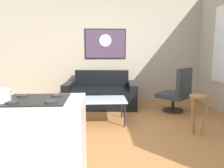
# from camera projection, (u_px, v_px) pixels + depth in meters

# --- Properties ---
(ground) EXTENTS (6.40, 6.40, 0.04)m
(ground) POSITION_uv_depth(u_px,v_px,m) (107.00, 135.00, 3.68)
(ground) COLOR #A86D3A
(back_wall) EXTENTS (6.40, 0.05, 2.80)m
(back_wall) POSITION_uv_depth(u_px,v_px,m) (103.00, 49.00, 5.83)
(back_wall) COLOR #B5AA95
(back_wall) RESTS_ON ground
(couch) EXTENTS (1.80, 1.07, 0.86)m
(couch) POSITION_uv_depth(u_px,v_px,m) (101.00, 95.00, 5.38)
(couch) COLOR black
(couch) RESTS_ON ground
(coffee_table) EXTENTS (1.01, 0.65, 0.46)m
(coffee_table) POSITION_uv_depth(u_px,v_px,m) (100.00, 101.00, 4.18)
(coffee_table) COLOR silver
(coffee_table) RESTS_ON ground
(armchair) EXTENTS (0.88, 0.88, 1.00)m
(armchair) POSITION_uv_depth(u_px,v_px,m) (177.00, 92.00, 4.87)
(armchair) COLOR black
(armchair) RESTS_ON ground
(bar_stool) EXTENTS (0.33, 0.32, 0.66)m
(bar_stool) POSITION_uv_depth(u_px,v_px,m) (198.00, 105.00, 3.60)
(bar_stool) COLOR #9B6B3D
(bar_stool) RESTS_ON ground
(kitchen_counter) EXTENTS (1.42, 0.64, 0.95)m
(kitchen_counter) POSITION_uv_depth(u_px,v_px,m) (12.00, 146.00, 2.16)
(kitchen_counter) COLOR silver
(kitchen_counter) RESTS_ON ground
(wall_painting) EXTENTS (1.09, 0.03, 0.78)m
(wall_painting) POSITION_uv_depth(u_px,v_px,m) (105.00, 44.00, 5.77)
(wall_painting) COLOR black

